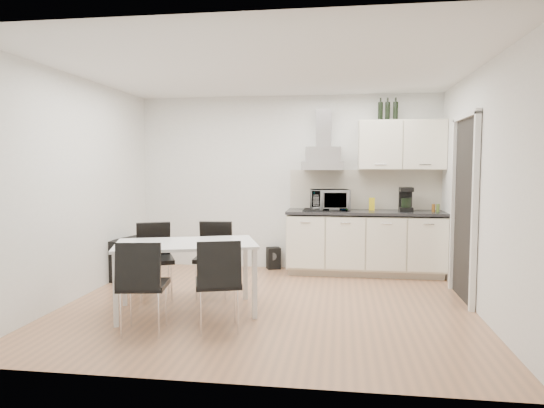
# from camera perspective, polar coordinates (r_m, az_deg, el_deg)

# --- Properties ---
(ground) EXTENTS (4.50, 4.50, 0.00)m
(ground) POSITION_cam_1_polar(r_m,az_deg,el_deg) (5.57, -0.54, -11.75)
(ground) COLOR tan
(ground) RESTS_ON ground
(wall_back) EXTENTS (4.50, 0.10, 2.60)m
(wall_back) POSITION_cam_1_polar(r_m,az_deg,el_deg) (7.33, 1.80, 2.49)
(wall_back) COLOR silver
(wall_back) RESTS_ON ground
(wall_front) EXTENTS (4.50, 0.10, 2.60)m
(wall_front) POSITION_cam_1_polar(r_m,az_deg,el_deg) (3.39, -5.62, 0.06)
(wall_front) COLOR silver
(wall_front) RESTS_ON ground
(wall_left) EXTENTS (0.10, 4.00, 2.60)m
(wall_left) POSITION_cam_1_polar(r_m,az_deg,el_deg) (6.11, -21.92, 1.75)
(wall_left) COLOR silver
(wall_left) RESTS_ON ground
(wall_right) EXTENTS (0.10, 4.00, 2.60)m
(wall_right) POSITION_cam_1_polar(r_m,az_deg,el_deg) (5.49, 23.38, 1.42)
(wall_right) COLOR silver
(wall_right) RESTS_ON ground
(ceiling) EXTENTS (4.50, 4.50, 0.00)m
(ceiling) POSITION_cam_1_polar(r_m,az_deg,el_deg) (5.44, -0.56, 15.53)
(ceiling) COLOR white
(ceiling) RESTS_ON wall_back
(doorway) EXTENTS (0.08, 1.04, 2.10)m
(doorway) POSITION_cam_1_polar(r_m,az_deg,el_deg) (6.02, 21.57, -0.66)
(doorway) COLOR white
(doorway) RESTS_ON ground
(kitchenette) EXTENTS (2.22, 0.64, 2.52)m
(kitchenette) POSITION_cam_1_polar(r_m,az_deg,el_deg) (7.07, 11.16, -1.49)
(kitchenette) COLOR beige
(kitchenette) RESTS_ON ground
(dining_table) EXTENTS (1.65, 1.25, 0.75)m
(dining_table) POSITION_cam_1_polar(r_m,az_deg,el_deg) (5.24, -10.07, -5.31)
(dining_table) COLOR white
(dining_table) RESTS_ON ground
(chair_far_left) EXTENTS (0.61, 0.64, 0.88)m
(chair_far_left) POSITION_cam_1_polar(r_m,az_deg,el_deg) (5.91, -13.60, -6.55)
(chair_far_left) COLOR black
(chair_far_left) RESTS_ON ground
(chair_far_right) EXTENTS (0.47, 0.53, 0.88)m
(chair_far_right) POSITION_cam_1_polar(r_m,az_deg,el_deg) (5.87, -6.93, -6.51)
(chair_far_right) COLOR black
(chair_far_right) RESTS_ON ground
(chair_near_left) EXTENTS (0.52, 0.57, 0.88)m
(chair_near_left) POSITION_cam_1_polar(r_m,az_deg,el_deg) (4.73, -14.84, -9.34)
(chair_near_left) COLOR black
(chair_near_left) RESTS_ON ground
(chair_near_right) EXTENTS (0.57, 0.61, 0.88)m
(chair_near_right) POSITION_cam_1_polar(r_m,az_deg,el_deg) (4.69, -6.35, -9.35)
(chair_near_right) COLOR black
(chair_near_right) RESTS_ON ground
(guitar_amp) EXTENTS (0.43, 0.71, 0.56)m
(guitar_amp) POSITION_cam_1_polar(r_m,az_deg,el_deg) (7.05, -16.41, -6.14)
(guitar_amp) COLOR black
(guitar_amp) RESTS_ON ground
(floor_speaker) EXTENTS (0.24, 0.23, 0.32)m
(floor_speaker) POSITION_cam_1_polar(r_m,az_deg,el_deg) (7.39, 0.17, -6.38)
(floor_speaker) COLOR black
(floor_speaker) RESTS_ON ground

